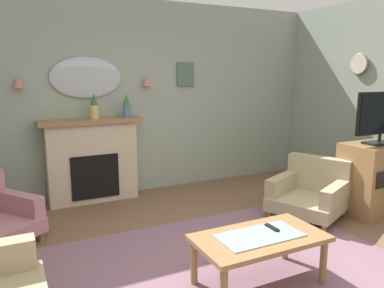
# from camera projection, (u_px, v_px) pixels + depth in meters

# --- Properties ---
(floor) EXTENTS (6.93, 6.64, 0.10)m
(floor) POSITION_uv_depth(u_px,v_px,m) (241.00, 285.00, 3.24)
(floor) COLOR brown
(floor) RESTS_ON ground
(wall_back) EXTENTS (6.93, 0.10, 2.81)m
(wall_back) POSITION_uv_depth(u_px,v_px,m) (135.00, 98.00, 5.50)
(wall_back) COLOR #93A393
(wall_back) RESTS_ON ground
(patterned_rug) EXTENTS (3.20, 2.40, 0.01)m
(patterned_rug) POSITION_uv_depth(u_px,v_px,m) (229.00, 269.00, 3.41)
(patterned_rug) COLOR #7F5B6B
(patterned_rug) RESTS_ON ground
(fireplace) EXTENTS (1.36, 0.36, 1.16)m
(fireplace) POSITION_uv_depth(u_px,v_px,m) (93.00, 161.00, 5.15)
(fireplace) COLOR beige
(fireplace) RESTS_ON ground
(mantel_vase_left) EXTENTS (0.11, 0.11, 0.35)m
(mantel_vase_left) POSITION_uv_depth(u_px,v_px,m) (94.00, 107.00, 5.01)
(mantel_vase_left) COLOR tan
(mantel_vase_left) RESTS_ON fireplace
(mantel_vase_centre) EXTENTS (0.11, 0.11, 0.33)m
(mantel_vase_centre) POSITION_uv_depth(u_px,v_px,m) (127.00, 106.00, 5.21)
(mantel_vase_centre) COLOR #4C7093
(mantel_vase_centre) RESTS_ON fireplace
(wall_mirror) EXTENTS (0.96, 0.06, 0.56)m
(wall_mirror) POSITION_uv_depth(u_px,v_px,m) (86.00, 78.00, 5.07)
(wall_mirror) COLOR #B2BCC6
(wall_sconce_left) EXTENTS (0.14, 0.14, 0.14)m
(wall_sconce_left) POSITION_uv_depth(u_px,v_px,m) (18.00, 82.00, 4.66)
(wall_sconce_left) COLOR #D17066
(wall_sconce_right) EXTENTS (0.14, 0.14, 0.14)m
(wall_sconce_right) POSITION_uv_depth(u_px,v_px,m) (147.00, 81.00, 5.40)
(wall_sconce_right) COLOR #D17066
(wall_clock) EXTENTS (0.04, 0.31, 0.31)m
(wall_clock) POSITION_uv_depth(u_px,v_px,m) (359.00, 64.00, 5.39)
(wall_clock) COLOR silver
(framed_picture) EXTENTS (0.28, 0.03, 0.36)m
(framed_picture) POSITION_uv_depth(u_px,v_px,m) (186.00, 74.00, 5.72)
(framed_picture) COLOR #4C6B56
(coffee_table) EXTENTS (1.10, 0.60, 0.45)m
(coffee_table) POSITION_uv_depth(u_px,v_px,m) (259.00, 242.00, 3.10)
(coffee_table) COLOR olive
(coffee_table) RESTS_ON ground
(tv_remote) EXTENTS (0.04, 0.16, 0.02)m
(tv_remote) POSITION_uv_depth(u_px,v_px,m) (272.00, 228.00, 3.22)
(tv_remote) COLOR black
(tv_remote) RESTS_ON coffee_table
(armchair_beside_couch) EXTENTS (1.08, 1.07, 0.71)m
(armchair_beside_couch) POSITION_uv_depth(u_px,v_px,m) (311.00, 192.00, 4.68)
(armchair_beside_couch) COLOR tan
(armchair_beside_couch) RESTS_ON ground
(tv_cabinet) EXTENTS (0.80, 0.57, 0.90)m
(tv_cabinet) POSITION_uv_depth(u_px,v_px,m) (374.00, 179.00, 4.74)
(tv_cabinet) COLOR olive
(tv_cabinet) RESTS_ON ground
(tv_flatscreen) EXTENTS (0.84, 0.24, 0.65)m
(tv_flatscreen) POSITION_uv_depth(u_px,v_px,m) (382.00, 116.00, 4.57)
(tv_flatscreen) COLOR black
(tv_flatscreen) RESTS_ON tv_cabinet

